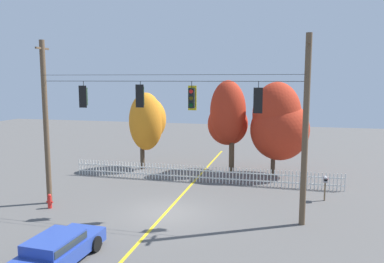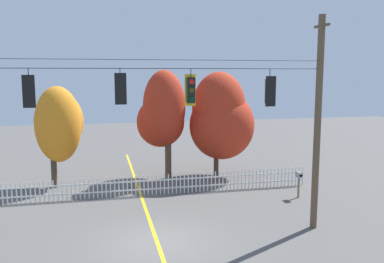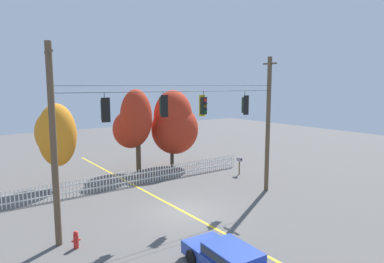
{
  "view_description": "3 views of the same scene",
  "coord_description": "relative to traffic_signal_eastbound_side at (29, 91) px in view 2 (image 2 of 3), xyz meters",
  "views": [
    {
      "loc": [
        5.94,
        -18.59,
        6.93
      ],
      "look_at": [
        1.45,
        -0.15,
        4.35
      ],
      "focal_mm": 36.25,
      "sensor_mm": 36.0,
      "label": 1
    },
    {
      "loc": [
        -2.07,
        -15.51,
        6.65
      ],
      "look_at": [
        1.46,
        0.09,
        4.37
      ],
      "focal_mm": 38.45,
      "sensor_mm": 36.0,
      "label": 2
    },
    {
      "loc": [
        -10.45,
        -15.31,
        7.16
      ],
      "look_at": [
        0.4,
        -0.25,
        4.62
      ],
      "focal_mm": 31.76,
      "sensor_mm": 36.0,
      "label": 3
    }
  ],
  "objects": [
    {
      "name": "autumn_maple_mid",
      "position": [
        6.24,
        9.8,
        -1.95
      ],
      "size": [
        3.03,
        3.3,
        6.85
      ],
      "color": "brown",
      "rests_on": "ground"
    },
    {
      "name": "white_picket_fence",
      "position": [
        4.99,
        6.33,
        -5.45
      ],
      "size": [
        18.29,
        0.06,
        1.13
      ],
      "color": "silver",
      "rests_on": "ground"
    },
    {
      "name": "signal_support_span",
      "position": [
        4.48,
        0.01,
        -1.43
      ],
      "size": [
        13.98,
        1.1,
        9.01
      ],
      "color": "brown",
      "rests_on": "ground"
    },
    {
      "name": "ground",
      "position": [
        4.48,
        0.01,
        -6.02
      ],
      "size": [
        80.0,
        80.0,
        0.0
      ],
      "primitive_type": "plane",
      "color": "#565451"
    },
    {
      "name": "lane_centerline_stripe",
      "position": [
        4.48,
        0.01,
        -6.01
      ],
      "size": [
        0.16,
        36.0,
        0.01
      ],
      "primitive_type": "cube",
      "color": "gold",
      "rests_on": "ground"
    },
    {
      "name": "traffic_signal_westbound_side",
      "position": [
        9.12,
        -0.0,
        -0.08
      ],
      "size": [
        0.43,
        0.38,
        1.5
      ],
      "color": "black"
    },
    {
      "name": "traffic_signal_eastbound_side",
      "position": [
        0.0,
        0.0,
        0.0
      ],
      "size": [
        0.43,
        0.38,
        1.39
      ],
      "color": "black"
    },
    {
      "name": "traffic_signal_northbound_primary",
      "position": [
        3.19,
        -0.0,
        0.06
      ],
      "size": [
        0.43,
        0.38,
        1.33
      ],
      "color": "black"
    },
    {
      "name": "roadside_mailbox",
      "position": [
        12.72,
        4.12,
        -4.86
      ],
      "size": [
        0.25,
        0.44,
        1.41
      ],
      "color": "brown",
      "rests_on": "ground"
    },
    {
      "name": "autumn_maple_near_fence",
      "position": [
        0.06,
        9.32,
        -2.25
      ],
      "size": [
        2.8,
        2.93,
        5.92
      ],
      "color": "#473828",
      "rests_on": "ground"
    },
    {
      "name": "traffic_signal_northbound_secondary",
      "position": [
        5.87,
        0.02,
        -0.01
      ],
      "size": [
        0.43,
        0.38,
        1.44
      ],
      "color": "black"
    },
    {
      "name": "autumn_oak_far_east",
      "position": [
        9.9,
        9.49,
        -2.24
      ],
      "size": [
        4.16,
        3.97,
        6.74
      ],
      "color": "#473828",
      "rests_on": "ground"
    }
  ]
}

